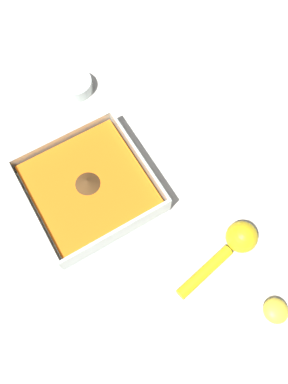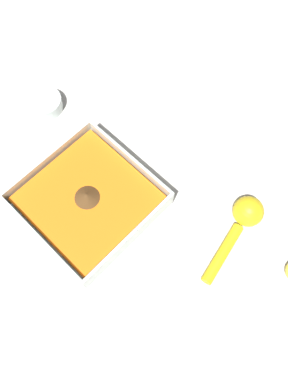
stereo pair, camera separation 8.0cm
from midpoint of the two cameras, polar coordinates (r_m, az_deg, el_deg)
name	(u,v)px [view 1 (the left image)]	position (r m, az deg, el deg)	size (l,w,h in m)	color
ground_plane	(107,180)	(0.84, -2.96, 1.46)	(4.00, 4.00, 0.00)	beige
square_dish	(89,188)	(0.81, -5.61, 0.34)	(0.26, 0.26, 0.06)	silver
spice_bowl	(75,85)	(0.96, -8.06, 15.55)	(0.08, 0.08, 0.03)	silver
lemon_squeezer	(234,244)	(0.79, 16.36, -8.02)	(0.07, 0.20, 0.06)	yellow
lemon_half	(276,311)	(0.81, 22.24, -16.77)	(0.05, 0.05, 0.03)	yellow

